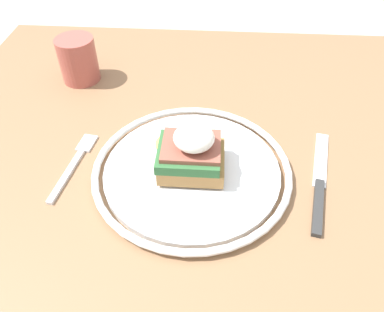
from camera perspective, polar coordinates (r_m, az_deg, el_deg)
The scene contains 6 objects.
dining_table at distance 0.64m, azimuth 2.37°, elevation -9.44°, with size 0.93×0.87×0.77m.
plate at distance 0.53m, azimuth 0.00°, elevation -2.12°, with size 0.28×0.28×0.02m.
sandwich at distance 0.50m, azimuth -0.13°, elevation 0.62°, with size 0.10×0.11×0.07m.
fork at distance 0.57m, azimuth -17.42°, elevation -0.95°, with size 0.04×0.14×0.00m.
knife at distance 0.54m, azimuth 18.83°, elevation -4.45°, with size 0.06×0.20×0.01m.
cup at distance 0.73m, azimuth -16.98°, elevation 13.96°, with size 0.07×0.07×0.08m.
Camera 1 is at (-0.00, -0.38, 1.16)m, focal length 35.00 mm.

